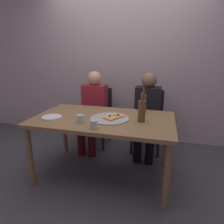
% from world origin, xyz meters
% --- Properties ---
extents(ground_plane, '(8.00, 8.00, 0.00)m').
position_xyz_m(ground_plane, '(0.00, 0.00, 0.00)').
color(ground_plane, '#424247').
extents(back_wall, '(6.00, 0.10, 2.60)m').
position_xyz_m(back_wall, '(0.00, 1.24, 1.30)').
color(back_wall, '#B29EA3').
rests_on(back_wall, ground_plane).
extents(dining_table, '(1.55, 0.89, 0.73)m').
position_xyz_m(dining_table, '(0.00, 0.00, 0.65)').
color(dining_table, olive).
rests_on(dining_table, ground_plane).
extents(pizza_tray, '(0.42, 0.42, 0.01)m').
position_xyz_m(pizza_tray, '(0.08, -0.03, 0.74)').
color(pizza_tray, '#ADADB2').
rests_on(pizza_tray, dining_table).
extents(pizza_slice_last, '(0.22, 0.26, 0.05)m').
position_xyz_m(pizza_slice_last, '(0.13, -0.01, 0.75)').
color(pizza_slice_last, tan).
rests_on(pizza_slice_last, pizza_tray).
extents(wine_bottle, '(0.08, 0.08, 0.30)m').
position_xyz_m(wine_bottle, '(0.43, -0.02, 0.85)').
color(wine_bottle, brown).
rests_on(wine_bottle, dining_table).
extents(beer_bottle, '(0.07, 0.07, 0.31)m').
position_xyz_m(beer_bottle, '(0.41, 0.35, 0.85)').
color(beer_bottle, brown).
rests_on(beer_bottle, dining_table).
extents(tumbler_near, '(0.07, 0.07, 0.08)m').
position_xyz_m(tumbler_near, '(0.01, -0.34, 0.77)').
color(tumbler_near, '#B7C6BC').
rests_on(tumbler_near, dining_table).
extents(tumbler_far, '(0.07, 0.07, 0.08)m').
position_xyz_m(tumbler_far, '(-0.18, -0.22, 0.77)').
color(tumbler_far, '#B7C6BC').
rests_on(tumbler_far, dining_table).
extents(plate_stack, '(0.22, 0.22, 0.02)m').
position_xyz_m(plate_stack, '(-0.54, -0.17, 0.74)').
color(plate_stack, white).
rests_on(plate_stack, dining_table).
extents(chair_left, '(0.44, 0.44, 0.90)m').
position_xyz_m(chair_left, '(-0.38, 0.84, 0.51)').
color(chair_left, black).
rests_on(chair_left, ground_plane).
extents(chair_right, '(0.44, 0.44, 0.90)m').
position_xyz_m(chair_right, '(0.43, 0.84, 0.51)').
color(chair_right, black).
rests_on(chair_right, ground_plane).
extents(guest_in_sweater, '(0.36, 0.56, 1.17)m').
position_xyz_m(guest_in_sweater, '(-0.38, 0.69, 0.64)').
color(guest_in_sweater, maroon).
rests_on(guest_in_sweater, ground_plane).
extents(guest_in_beanie, '(0.36, 0.56, 1.17)m').
position_xyz_m(guest_in_beanie, '(0.43, 0.69, 0.64)').
color(guest_in_beanie, black).
rests_on(guest_in_beanie, ground_plane).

